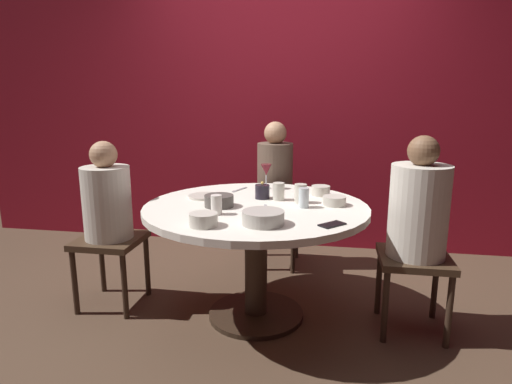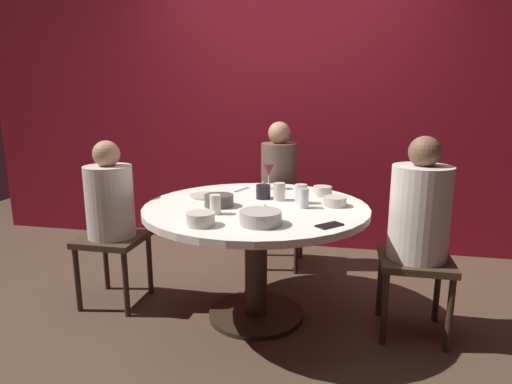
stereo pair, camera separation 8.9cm
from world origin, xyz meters
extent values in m
plane|color=#4C3828|center=(0.00, 0.00, 0.00)|extent=(8.00, 8.00, 0.00)
cube|color=maroon|center=(0.00, 1.46, 1.30)|extent=(6.00, 0.10, 2.60)
cylinder|color=silver|center=(0.00, 0.00, 0.71)|extent=(1.35, 1.35, 0.04)
cylinder|color=#332319|center=(0.00, 0.00, 0.35)|extent=(0.14, 0.14, 0.69)
cylinder|color=#2D2116|center=(0.00, 0.00, 0.01)|extent=(0.60, 0.60, 0.03)
cube|color=#3F2D1E|center=(-0.97, 0.00, 0.45)|extent=(0.40, 0.40, 0.04)
cylinder|color=beige|center=(-0.97, 0.00, 0.70)|extent=(0.31, 0.31, 0.47)
sphere|color=tan|center=(-0.97, 0.00, 1.02)|extent=(0.17, 0.17, 0.17)
cylinder|color=#332319|center=(-1.14, -0.17, 0.21)|extent=(0.04, 0.04, 0.43)
cylinder|color=#332319|center=(-0.80, -0.17, 0.21)|extent=(0.04, 0.04, 0.43)
cylinder|color=#332319|center=(-1.14, 0.17, 0.21)|extent=(0.04, 0.04, 0.43)
cylinder|color=#332319|center=(-0.80, 0.17, 0.21)|extent=(0.04, 0.04, 0.43)
cube|color=#3F2D1E|center=(0.00, 0.90, 0.45)|extent=(0.40, 0.40, 0.04)
cylinder|color=brown|center=(0.00, 0.90, 0.74)|extent=(0.28, 0.28, 0.54)
sphere|color=tan|center=(0.00, 0.90, 1.09)|extent=(0.18, 0.18, 0.18)
cylinder|color=#332319|center=(-0.17, 1.07, 0.21)|extent=(0.04, 0.04, 0.43)
cylinder|color=#332319|center=(-0.17, 0.73, 0.21)|extent=(0.04, 0.04, 0.43)
cylinder|color=#332319|center=(0.17, 1.07, 0.21)|extent=(0.04, 0.04, 0.43)
cylinder|color=#332319|center=(0.17, 0.73, 0.21)|extent=(0.04, 0.04, 0.43)
cube|color=#3F2D1E|center=(0.94, 0.00, 0.45)|extent=(0.40, 0.40, 0.04)
cylinder|color=beige|center=(0.94, 0.00, 0.74)|extent=(0.33, 0.33, 0.53)
sphere|color=brown|center=(0.94, 0.00, 1.08)|extent=(0.17, 0.17, 0.17)
cylinder|color=#332319|center=(1.11, 0.17, 0.21)|extent=(0.04, 0.04, 0.43)
cylinder|color=#332319|center=(0.77, 0.17, 0.21)|extent=(0.04, 0.04, 0.43)
cylinder|color=#332319|center=(1.11, -0.17, 0.21)|extent=(0.04, 0.04, 0.43)
cylinder|color=#332319|center=(0.77, -0.17, 0.21)|extent=(0.04, 0.04, 0.43)
cylinder|color=black|center=(0.01, 0.17, 0.78)|extent=(0.09, 0.09, 0.09)
sphere|color=#F9D159|center=(0.01, 0.17, 0.83)|extent=(0.02, 0.02, 0.02)
cylinder|color=silver|center=(-0.01, 0.48, 0.73)|extent=(0.06, 0.06, 0.01)
cylinder|color=silver|center=(-0.01, 0.48, 0.78)|extent=(0.01, 0.01, 0.09)
cone|color=maroon|center=(-0.01, 0.48, 0.87)|extent=(0.08, 0.08, 0.08)
cylinder|color=beige|center=(-0.36, 0.14, 0.74)|extent=(0.21, 0.21, 0.01)
cube|color=black|center=(0.45, -0.35, 0.74)|extent=(0.15, 0.15, 0.01)
cylinder|color=#B2ADA3|center=(0.11, -0.39, 0.77)|extent=(0.22, 0.22, 0.07)
cylinder|color=beige|center=(0.47, 0.07, 0.76)|extent=(0.14, 0.14, 0.06)
cylinder|color=#4C4742|center=(-0.21, -0.07, 0.77)|extent=(0.17, 0.17, 0.07)
cylinder|color=beige|center=(-0.19, -0.47, 0.76)|extent=(0.14, 0.14, 0.07)
cylinder|color=beige|center=(0.38, 0.33, 0.76)|extent=(0.12, 0.12, 0.06)
cylinder|color=beige|center=(0.12, 0.15, 0.79)|extent=(0.07, 0.07, 0.11)
cylinder|color=silver|center=(-0.18, -0.25, 0.79)|extent=(0.06, 0.06, 0.11)
cylinder|color=beige|center=(0.26, 0.10, 0.79)|extent=(0.08, 0.08, 0.12)
cylinder|color=silver|center=(0.29, -0.01, 0.79)|extent=(0.06, 0.06, 0.12)
cube|color=#B7B7BC|center=(-0.19, 0.40, 0.73)|extent=(0.08, 0.17, 0.01)
cube|color=#B7B7BC|center=(0.08, -0.09, 0.73)|extent=(0.06, 0.18, 0.01)
camera|label=1|loc=(0.43, -2.49, 1.37)|focal=30.27mm
camera|label=2|loc=(0.52, -2.47, 1.37)|focal=30.27mm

